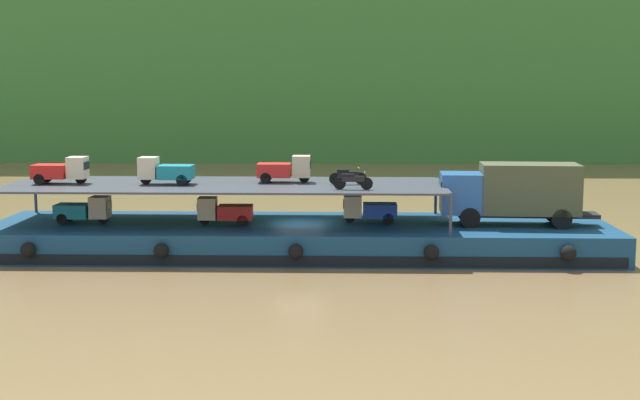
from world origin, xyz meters
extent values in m
plane|color=brown|center=(0.00, 0.00, 0.00)|extent=(400.00, 400.00, 0.00)
cube|color=#387533|center=(0.00, 62.22, 16.72)|extent=(137.86, 29.83, 33.44)
cube|color=navy|center=(0.00, 0.00, 0.75)|extent=(31.37, 7.69, 1.50)
cube|color=black|center=(0.00, -3.87, 0.35)|extent=(30.75, 0.06, 0.50)
sphere|color=black|center=(-12.55, -4.06, 0.85)|extent=(0.72, 0.72, 0.72)
sphere|color=black|center=(-6.27, -4.06, 0.85)|extent=(0.72, 0.72, 0.72)
sphere|color=black|center=(0.00, -4.06, 0.85)|extent=(0.72, 0.72, 0.72)
sphere|color=black|center=(6.27, -4.06, 0.85)|extent=(0.72, 0.72, 0.72)
sphere|color=black|center=(12.55, -4.06, 0.85)|extent=(0.72, 0.72, 0.72)
cube|color=#285BA3|center=(8.09, -0.06, 3.10)|extent=(2.10, 2.28, 2.00)
cube|color=#192833|center=(7.06, -0.01, 3.45)|extent=(0.15, 1.84, 0.60)
cube|color=#474C33|center=(11.49, -0.22, 3.35)|extent=(4.90, 2.53, 2.50)
cube|color=black|center=(11.49, -0.22, 2.05)|extent=(6.86, 1.70, 0.20)
cylinder|color=black|center=(8.54, 0.93, 2.00)|extent=(1.01, 0.33, 1.00)
cylinder|color=black|center=(8.44, -1.09, 2.00)|extent=(1.01, 0.33, 1.00)
cylinder|color=black|center=(12.97, 0.72, 2.00)|extent=(1.01, 0.33, 1.00)
cylinder|color=black|center=(12.88, -1.30, 2.00)|extent=(1.01, 0.33, 1.00)
cylinder|color=#383D47|center=(7.21, 3.37, 2.50)|extent=(0.16, 0.16, 2.00)
cylinder|color=#383D47|center=(7.21, -3.37, 2.50)|extent=(0.16, 0.16, 2.00)
cylinder|color=#383D47|center=(-14.81, 3.37, 2.50)|extent=(0.16, 0.16, 2.00)
cube|color=#383D47|center=(-3.80, 0.00, 3.45)|extent=(22.17, 6.89, 0.10)
cube|color=teal|center=(-11.56, -0.28, 2.13)|extent=(1.74, 1.26, 0.70)
cube|color=beige|center=(-10.16, -0.33, 2.33)|extent=(0.94, 1.03, 1.10)
cube|color=#19232D|center=(-9.69, -0.35, 2.44)|extent=(0.07, 0.85, 0.38)
cylinder|color=black|center=(-10.01, -0.33, 1.78)|extent=(0.56, 0.16, 0.56)
cylinder|color=black|center=(-11.98, -0.79, 1.78)|extent=(0.56, 0.16, 0.56)
cylinder|color=black|center=(-11.94, 0.27, 1.78)|extent=(0.56, 0.16, 0.56)
cube|color=red|center=(-3.25, -0.48, 2.13)|extent=(1.73, 1.24, 0.70)
cube|color=#C6B793|center=(-4.65, -0.52, 2.33)|extent=(0.92, 1.02, 1.10)
cube|color=#19232D|center=(-5.12, -0.53, 2.44)|extent=(0.06, 0.85, 0.38)
cylinder|color=black|center=(-4.80, -0.52, 1.78)|extent=(0.56, 0.15, 0.56)
cylinder|color=black|center=(-2.86, 0.06, 1.78)|extent=(0.56, 0.15, 0.56)
cylinder|color=black|center=(-2.84, -1.00, 1.78)|extent=(0.56, 0.15, 0.56)
cube|color=#1E47B7|center=(4.07, 0.38, 2.13)|extent=(1.70, 1.20, 0.70)
cube|color=beige|center=(2.67, 0.39, 2.33)|extent=(0.90, 1.00, 1.10)
cube|color=#19232D|center=(2.20, 0.39, 2.44)|extent=(0.04, 0.85, 0.38)
cylinder|color=black|center=(2.52, 0.39, 1.78)|extent=(0.56, 0.14, 0.56)
cylinder|color=black|center=(4.47, 0.91, 1.78)|extent=(0.56, 0.14, 0.56)
cylinder|color=black|center=(4.46, -0.15, 1.78)|extent=(0.56, 0.14, 0.56)
cube|color=red|center=(-12.69, -0.14, 4.13)|extent=(1.71, 1.22, 0.70)
cube|color=beige|center=(-11.29, -0.15, 4.33)|extent=(0.91, 1.01, 1.10)
cube|color=#19232D|center=(-10.82, -0.16, 4.44)|extent=(0.05, 0.85, 0.38)
cylinder|color=black|center=(-11.14, -0.16, 3.78)|extent=(0.56, 0.15, 0.56)
cylinder|color=black|center=(-13.10, -0.67, 3.78)|extent=(0.56, 0.15, 0.56)
cylinder|color=black|center=(-13.09, 0.39, 3.78)|extent=(0.56, 0.15, 0.56)
cube|color=teal|center=(-6.25, -0.26, 4.13)|extent=(1.73, 1.25, 0.70)
cube|color=beige|center=(-7.65, -0.22, 4.33)|extent=(0.93, 1.03, 1.10)
cube|color=#19232D|center=(-8.12, -0.21, 4.44)|extent=(0.06, 0.85, 0.38)
cylinder|color=black|center=(-7.80, -0.22, 3.78)|extent=(0.56, 0.16, 0.56)
cylinder|color=black|center=(-5.84, 0.25, 3.78)|extent=(0.56, 0.16, 0.56)
cylinder|color=black|center=(-5.87, -0.81, 3.78)|extent=(0.56, 0.16, 0.56)
cube|color=red|center=(-1.38, 0.78, 4.13)|extent=(1.71, 1.22, 0.70)
cube|color=#C6B793|center=(0.02, 0.79, 4.33)|extent=(0.91, 1.01, 1.10)
cube|color=#19232D|center=(0.49, 0.79, 4.44)|extent=(0.05, 0.85, 0.38)
cylinder|color=black|center=(0.17, 0.79, 3.78)|extent=(0.56, 0.15, 0.56)
cylinder|color=black|center=(-1.77, 0.24, 3.78)|extent=(0.56, 0.15, 0.56)
cylinder|color=black|center=(-1.78, 1.30, 3.78)|extent=(0.56, 0.15, 0.56)
cylinder|color=black|center=(3.31, -2.11, 3.80)|extent=(0.60, 0.13, 0.60)
cylinder|color=black|center=(2.01, -2.03, 3.80)|extent=(0.60, 0.13, 0.60)
cube|color=black|center=(2.66, -2.07, 4.02)|extent=(1.11, 0.26, 0.28)
cube|color=black|center=(2.41, -2.05, 4.20)|extent=(0.61, 0.23, 0.12)
cylinder|color=#B2B2B7|center=(3.21, -2.10, 4.35)|extent=(0.07, 0.55, 0.04)
cylinder|color=black|center=(3.05, 0.08, 3.80)|extent=(0.61, 0.17, 0.60)
cylinder|color=black|center=(1.76, -0.08, 3.80)|extent=(0.61, 0.17, 0.60)
cube|color=black|center=(2.41, 0.00, 4.02)|extent=(1.12, 0.34, 0.28)
cube|color=black|center=(2.16, -0.03, 4.20)|extent=(0.62, 0.27, 0.12)
cylinder|color=#B2B2B7|center=(2.96, 0.07, 4.35)|extent=(0.11, 0.55, 0.04)
camera|label=1|loc=(2.31, -43.21, 8.72)|focal=48.39mm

